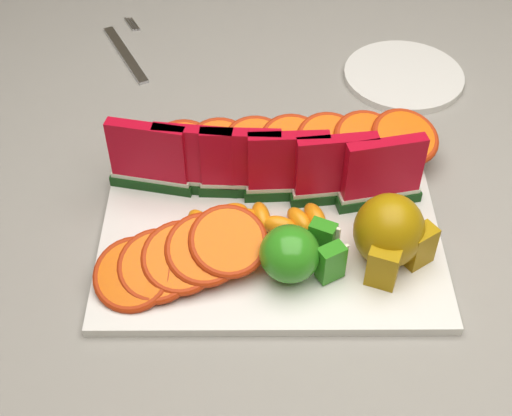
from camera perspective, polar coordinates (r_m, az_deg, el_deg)
table at (r=0.99m, az=5.19°, el=-2.82°), size 1.40×0.90×0.75m
tablecloth at (r=0.94m, az=5.44°, el=-0.29°), size 1.53×1.03×0.20m
platter at (r=0.85m, az=1.14°, el=-1.67°), size 0.40×0.30×0.01m
apple_cluster at (r=0.78m, az=3.24°, el=-3.63°), size 0.10×0.08×0.06m
pear_cluster at (r=0.80m, az=10.70°, el=-2.04°), size 0.10×0.10×0.09m
side_plate at (r=1.12m, az=11.73°, el=10.32°), size 0.20×0.20×0.01m
fork at (r=1.17m, az=-10.35°, el=12.24°), size 0.09×0.19×0.00m
watermelon_row at (r=0.85m, az=0.66°, el=3.33°), size 0.39×0.07×0.10m
orange_fan_front at (r=0.79m, az=-6.04°, el=-3.97°), size 0.21×0.14×0.06m
orange_fan_back at (r=0.93m, az=2.99°, el=5.26°), size 0.39×0.12×0.05m
tangerine_segments at (r=0.84m, az=0.40°, el=-0.90°), size 0.17×0.06×0.03m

